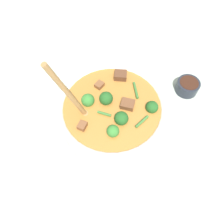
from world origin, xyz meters
The scene contains 4 objects.
ground_plane centered at (0.00, 0.00, 0.00)m, with size 4.00×4.00×0.00m, color #ADBCAD.
stew_bowl centered at (0.00, 0.00, 0.06)m, with size 0.29×0.29×0.30m.
condiment_bowl centered at (0.01, 0.27, 0.02)m, with size 0.07×0.07×0.04m.
empty_plate centered at (-0.19, -0.21, 0.01)m, with size 0.23×0.23×0.02m.
Camera 1 is at (0.27, -0.14, 0.58)m, focal length 35.00 mm.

